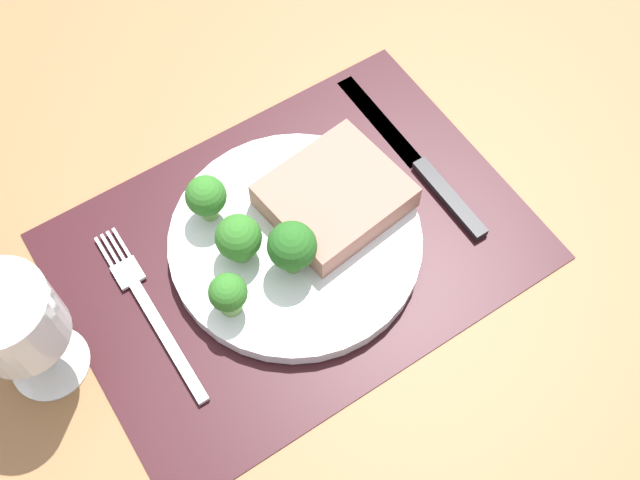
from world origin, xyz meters
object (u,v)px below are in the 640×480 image
(plate, at_px, (295,241))
(fork, at_px, (150,310))
(knife, at_px, (421,166))
(wine_glass, at_px, (14,323))
(steak, at_px, (335,196))

(plate, xyz_separation_m, fork, (-0.14, 0.01, -0.01))
(knife, distance_m, wine_glass, 0.40)
(plate, height_order, steak, steak)
(fork, height_order, knife, knife)
(plate, relative_size, wine_glass, 1.79)
(fork, height_order, wine_glass, wine_glass)
(knife, bearing_deg, fork, 179.06)
(fork, relative_size, wine_glass, 1.47)
(knife, bearing_deg, plate, -177.17)
(steak, height_order, knife, steak)
(knife, xyz_separation_m, wine_glass, (-0.39, 0.01, 0.09))
(steak, xyz_separation_m, wine_glass, (-0.29, 0.01, 0.06))
(plate, height_order, wine_glass, wine_glass)
(steak, height_order, fork, steak)
(steak, distance_m, fork, 0.20)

